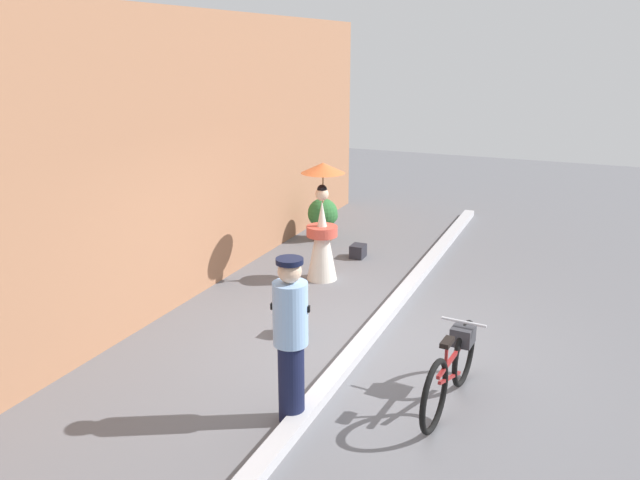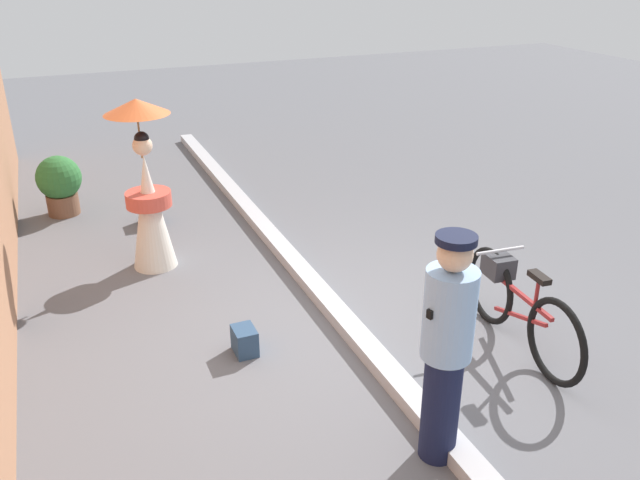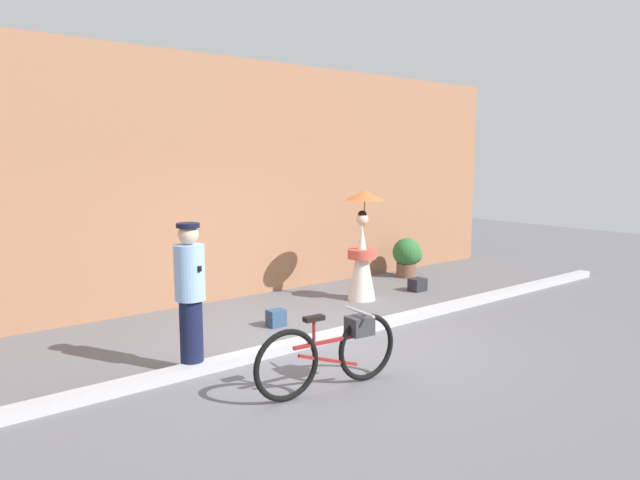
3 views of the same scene
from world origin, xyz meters
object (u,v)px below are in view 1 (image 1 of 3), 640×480
at_px(person_with_parasol, 322,226).
at_px(potted_plant_by_door, 324,217).
at_px(bicycle_near_officer, 452,367).
at_px(person_officer, 291,337).
at_px(backpack_on_pavement, 290,325).
at_px(backpack_spare, 358,251).

height_order(person_with_parasol, potted_plant_by_door, person_with_parasol).
bearing_deg(bicycle_near_officer, potted_plant_by_door, 35.75).
relative_size(person_officer, backpack_on_pavement, 6.73).
relative_size(person_officer, person_with_parasol, 0.91).
relative_size(person_with_parasol, backpack_on_pavement, 7.41).
bearing_deg(bicycle_near_officer, person_with_parasol, 43.11).
bearing_deg(person_with_parasol, backpack_on_pavement, -168.21).
bearing_deg(potted_plant_by_door, backpack_on_pavement, -162.69).
relative_size(potted_plant_by_door, backpack_spare, 2.76).
relative_size(person_with_parasol, backpack_spare, 6.46).
xyz_separation_m(person_officer, backpack_spare, (5.05, 1.14, -0.79)).
bearing_deg(person_with_parasol, backpack_spare, -7.68).
bearing_deg(backpack_spare, backpack_on_pavement, -175.41).
relative_size(person_officer, potted_plant_by_door, 2.12).
relative_size(bicycle_near_officer, person_officer, 1.02).
height_order(person_with_parasol, backpack_spare, person_with_parasol).
bearing_deg(backpack_on_pavement, bicycle_near_officer, -109.66).
bearing_deg(person_officer, potted_plant_by_door, 20.24).
distance_m(bicycle_near_officer, backpack_spare, 4.83).
relative_size(backpack_on_pavement, backpack_spare, 0.87).
distance_m(person_officer, backpack_spare, 5.23).
xyz_separation_m(person_officer, backpack_on_pavement, (1.74, 0.88, -0.78)).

